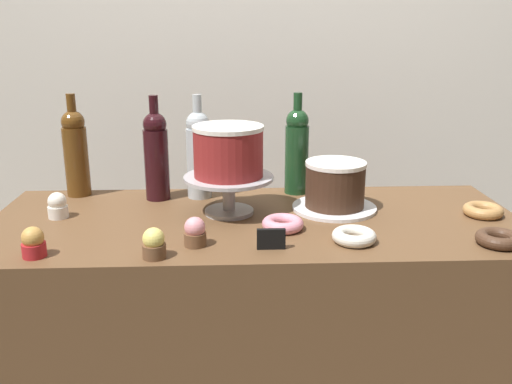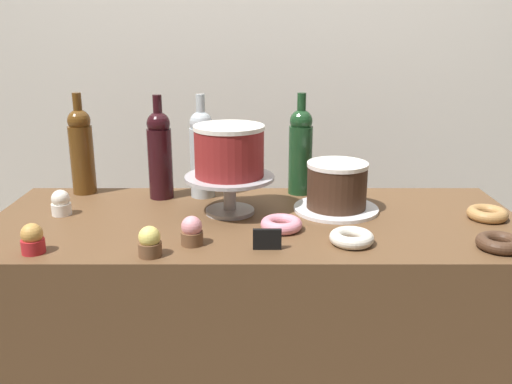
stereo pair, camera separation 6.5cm
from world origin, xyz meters
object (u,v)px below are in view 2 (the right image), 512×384
Objects in this scene: donut_sugar at (352,238)px; donut_pink at (281,224)px; chocolate_round_cake at (337,185)px; cupcake_lemon at (150,242)px; price_sign_chalkboard at (267,239)px; cupcake_vanilla at (61,203)px; donut_chocolate at (499,243)px; cupcake_strawberry at (192,231)px; cupcake_caramel at (32,239)px; donut_maple at (487,213)px; wine_bottle_amber at (81,150)px; wine_bottle_green at (300,150)px; wine_bottle_dark_red at (160,153)px; white_layer_cake at (229,151)px; wine_bottle_clear at (202,152)px; cake_stand_pedestal at (230,187)px.

donut_pink is at bearing 150.11° from donut_sugar.
cupcake_lemon is at bearing -145.22° from chocolate_round_cake.
donut_sugar is 0.22m from price_sign_chalkboard.
donut_chocolate is at bearing -12.52° from cupcake_vanilla.
cupcake_strawberry is 1.00× the size of cupcake_caramel.
cupcake_caramel is 1.22m from donut_maple.
wine_bottle_amber reaches higher than cupcake_caramel.
wine_bottle_green is 1.00× the size of wine_bottle_dark_red.
white_layer_cake is 0.57m from cupcake_caramel.
cupcake_lemon is 0.43m from cupcake_vanilla.
wine_bottle_amber is 0.39m from wine_bottle_clear.
cupcake_lemon is at bearing -171.18° from donut_sugar.
wine_bottle_green is 0.47m from donut_sugar.
donut_sugar is (0.54, -0.39, -0.13)m from wine_bottle_dark_red.
wine_bottle_green is 1.00× the size of wine_bottle_clear.
white_layer_cake is 1.80× the size of donut_maple.
wine_bottle_clear is 0.89m from donut_chocolate.
cupcake_strawberry reaches higher than price_sign_chalkboard.
cake_stand_pedestal is at bearing 32.79° from cupcake_caramel.
wine_bottle_clear is at bearing 25.09° from cupcake_vanilla.
wine_bottle_amber and wine_bottle_clear have the same top height.
cupcake_lemon is (-0.49, -0.34, -0.04)m from chocolate_round_cake.
cupcake_strawberry is (0.14, -0.40, -0.11)m from wine_bottle_dark_red.
chocolate_round_cake is 0.47m from donut_chocolate.
chocolate_round_cake reaches higher than cupcake_vanilla.
cupcake_caramel is 0.66× the size of donut_maple.
white_layer_cake is 2.71× the size of cupcake_strawberry.
cupcake_strawberry is at bearing -166.62° from donut_maple.
wine_bottle_dark_red is 4.65× the size of price_sign_chalkboard.
white_layer_cake reaches higher than cupcake_strawberry.
wine_bottle_amber is 0.52m from cupcake_caramel.
donut_chocolate is (0.36, -0.03, 0.00)m from donut_sugar.
wine_bottle_clear is 2.91× the size of donut_sugar.
wine_bottle_amber is 2.91× the size of donut_maple.
cupcake_lemon is 0.36m from donut_pink.
wine_bottle_green reaches higher than cake_stand_pedestal.
wine_bottle_amber is (-0.48, 0.21, 0.07)m from cake_stand_pedestal.
donut_pink is at bearing -28.93° from wine_bottle_amber.
white_layer_cake is 0.26m from donut_pink.
cupcake_strawberry is (-0.08, -0.24, -0.04)m from cake_stand_pedestal.
cupcake_vanilla is at bearing -154.91° from wine_bottle_clear.
donut_sugar is (0.10, -0.44, -0.13)m from wine_bottle_green.
wine_bottle_dark_red is at bearing 166.30° from chocolate_round_cake.
cupcake_vanilla is 0.66× the size of donut_chocolate.
wine_bottle_clear is (0.39, -0.04, 0.00)m from wine_bottle_amber.
cake_stand_pedestal reaches higher than cupcake_strawberry.
price_sign_chalkboard is at bearing -39.33° from wine_bottle_amber.
cupcake_lemon is 1.00× the size of cupcake_strawberry.
donut_pink is (0.23, 0.10, -0.02)m from cupcake_strawberry.
white_layer_cake is 0.51m from cupcake_vanilla.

